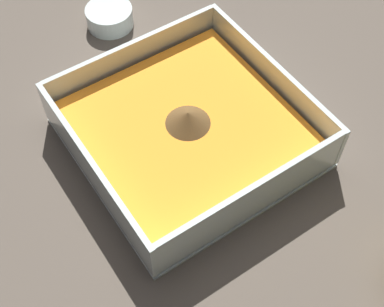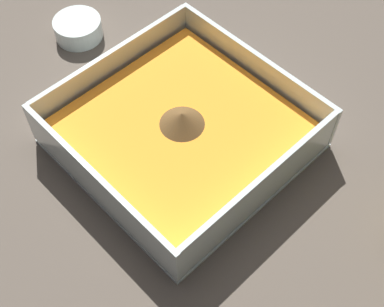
% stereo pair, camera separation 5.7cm
% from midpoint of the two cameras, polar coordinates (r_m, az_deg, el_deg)
% --- Properties ---
extents(ground_plane, '(4.00, 4.00, 0.00)m').
position_cam_midpoint_polar(ground_plane, '(0.63, -2.00, 2.08)').
color(ground_plane, brown).
extents(square_dish, '(0.24, 0.24, 0.07)m').
position_cam_midpoint_polar(square_dish, '(0.60, -3.79, 2.06)').
color(square_dish, silver).
rests_on(square_dish, ground_plane).
extents(spice_bowl, '(0.06, 0.06, 0.03)m').
position_cam_midpoint_polar(spice_bowl, '(0.76, -13.93, 12.84)').
color(spice_bowl, silver).
rests_on(spice_bowl, ground_plane).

